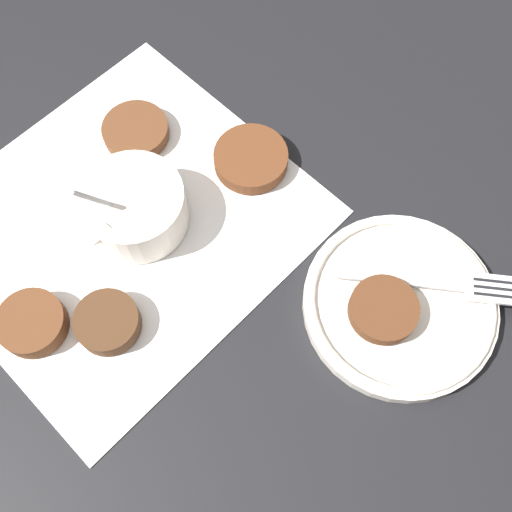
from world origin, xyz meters
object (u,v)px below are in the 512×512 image
Objects in this scene: sauce_bowl at (135,209)px; fritter_on_plate at (383,310)px; serving_plate at (400,303)px; fork at (463,286)px.

fritter_on_plate is at bearing 99.54° from sauce_bowl.
sauce_bowl is 0.26m from fritter_on_plate.
serving_plate is at bearing 154.22° from fritter_on_plate.
sauce_bowl is 0.60× the size of serving_plate.
sauce_bowl reaches higher than serving_plate.
serving_plate is (-0.06, 0.27, -0.02)m from sauce_bowl.
sauce_bowl is at bearing -76.39° from serving_plate.
sauce_bowl is 0.28m from serving_plate.
sauce_bowl is at bearing -70.73° from fork.
serving_plate is 0.99× the size of fork.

